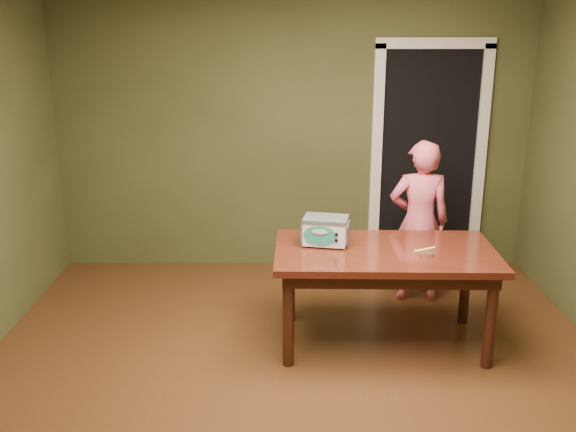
{
  "coord_description": "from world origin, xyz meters",
  "views": [
    {
      "loc": [
        -0.08,
        -3.57,
        2.33
      ],
      "look_at": [
        -0.05,
        1.0,
        0.95
      ],
      "focal_mm": 40.0,
      "sensor_mm": 36.0,
      "label": 1
    }
  ],
  "objects": [
    {
      "name": "floor",
      "position": [
        0.0,
        0.0,
        0.0
      ],
      "size": [
        5.0,
        5.0,
        0.0
      ],
      "primitive_type": "plane",
      "color": "#532B17",
      "rests_on": "ground"
    },
    {
      "name": "room_shell",
      "position": [
        0.0,
        0.0,
        1.71
      ],
      "size": [
        4.52,
        5.02,
        2.61
      ],
      "color": "#4C522B",
      "rests_on": "ground"
    },
    {
      "name": "toy_oven",
      "position": [
        0.22,
        0.93,
        0.86
      ],
      "size": [
        0.38,
        0.29,
        0.21
      ],
      "rotation": [
        0.0,
        0.0,
        -0.2
      ],
      "color": "#4C4F54",
      "rests_on": "dining_table"
    },
    {
      "name": "dining_table",
      "position": [
        0.65,
        0.82,
        0.65
      ],
      "size": [
        1.62,
        0.94,
        0.75
      ],
      "rotation": [
        0.0,
        0.0,
        -0.03
      ],
      "color": "#3C1B0D",
      "rests_on": "floor"
    },
    {
      "name": "child",
      "position": [
        1.06,
        1.63,
        0.7
      ],
      "size": [
        0.52,
        0.35,
        1.41
      ],
      "primitive_type": "imported",
      "rotation": [
        0.0,
        0.0,
        3.12
      ],
      "color": "#EC6177",
      "rests_on": "floor"
    },
    {
      "name": "spatula",
      "position": [
        0.94,
        0.8,
        0.75
      ],
      "size": [
        0.17,
        0.1,
        0.01
      ],
      "primitive_type": "cube",
      "rotation": [
        0.0,
        0.0,
        0.46
      ],
      "color": "#FFF36E",
      "rests_on": "dining_table"
    },
    {
      "name": "baking_pan",
      "position": [
        0.93,
        0.69,
        0.76
      ],
      "size": [
        0.1,
        0.1,
        0.02
      ],
      "color": "silver",
      "rests_on": "dining_table"
    },
    {
      "name": "doorway",
      "position": [
        1.3,
        2.78,
        1.06
      ],
      "size": [
        1.1,
        0.66,
        2.25
      ],
      "color": "black",
      "rests_on": "ground"
    }
  ]
}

